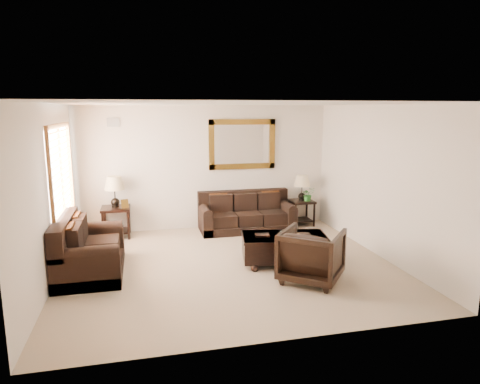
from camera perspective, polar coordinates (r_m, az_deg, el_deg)
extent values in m
cube|color=#866F5C|center=(7.38, -1.48, -9.76)|extent=(5.50, 5.00, 0.01)
cube|color=white|center=(6.90, -1.59, 11.71)|extent=(5.50, 5.00, 0.01)
cube|color=silver|center=(9.45, -4.63, 3.26)|extent=(5.50, 0.01, 2.70)
cube|color=silver|center=(4.66, 4.76, -4.77)|extent=(5.50, 0.01, 2.70)
cube|color=silver|center=(7.01, -24.13, -0.36)|extent=(0.01, 5.00, 2.70)
cube|color=silver|center=(8.03, 18.06, 1.39)|extent=(0.01, 5.00, 2.70)
cube|color=white|center=(7.85, -22.95, 2.33)|extent=(0.01, 1.80, 1.50)
cube|color=brown|center=(7.77, -23.12, 8.11)|extent=(0.06, 1.96, 0.08)
cube|color=brown|center=(7.99, -22.28, -3.27)|extent=(0.06, 1.96, 0.08)
cube|color=brown|center=(6.92, -23.92, 1.21)|extent=(0.06, 0.08, 1.50)
cube|color=brown|center=(8.76, -21.73, 3.23)|extent=(0.06, 0.08, 1.50)
cube|color=brown|center=(7.84, -22.69, 2.34)|extent=(0.05, 0.05, 1.50)
cube|color=#502810|center=(9.52, 0.30, 6.38)|extent=(1.50, 0.06, 1.10)
cube|color=white|center=(9.53, 0.28, 6.39)|extent=(1.26, 0.01, 0.86)
cube|color=#999999|center=(9.26, -16.56, 8.90)|extent=(0.25, 0.02, 0.18)
cube|color=black|center=(9.42, 0.90, -4.60)|extent=(2.04, 0.88, 0.17)
cube|color=black|center=(9.61, 0.42, -0.96)|extent=(2.04, 0.20, 0.42)
cube|color=black|center=(9.23, -2.35, -3.59)|extent=(0.52, 0.72, 0.25)
cube|color=black|center=(9.35, 0.93, -3.40)|extent=(0.52, 0.72, 0.25)
cube|color=black|center=(9.49, 4.12, -3.20)|extent=(0.52, 0.72, 0.25)
cube|color=black|center=(9.20, -4.66, -3.96)|extent=(0.20, 0.88, 0.49)
cylinder|color=black|center=(9.14, -4.68, -2.48)|extent=(0.20, 0.86, 0.20)
cube|color=black|center=(9.64, 6.21, -3.31)|extent=(0.20, 0.88, 0.49)
cylinder|color=black|center=(9.58, 6.24, -1.88)|extent=(0.20, 0.86, 0.20)
cube|color=#622C0D|center=(9.33, -2.88, -1.37)|extent=(0.39, 0.17, 0.40)
cube|color=#622C0D|center=(9.60, 4.10, -1.02)|extent=(0.39, 0.17, 0.40)
cube|color=black|center=(7.44, -19.17, -9.45)|extent=(0.99, 1.66, 0.19)
cube|color=black|center=(7.31, -22.43, -5.03)|extent=(0.23, 1.66, 0.47)
cube|color=black|center=(7.07, -19.36, -8.51)|extent=(0.81, 0.58, 0.28)
cube|color=black|center=(7.64, -18.90, -7.03)|extent=(0.81, 0.58, 0.28)
cube|color=black|center=(6.71, -19.87, -10.09)|extent=(0.99, 0.23, 0.55)
cylinder|color=black|center=(6.62, -20.03, -7.86)|extent=(0.97, 0.23, 0.23)
cube|color=black|center=(8.06, -18.75, -6.49)|extent=(0.99, 0.23, 0.55)
cylinder|color=black|center=(7.98, -18.87, -4.60)|extent=(0.97, 0.23, 0.23)
cube|color=#622C0D|center=(6.94, -21.30, -5.81)|extent=(0.19, 0.44, 0.45)
cube|color=#622C0D|center=(7.62, -20.59, -4.31)|extent=(0.19, 0.44, 0.45)
cube|color=black|center=(9.17, -16.25, -2.12)|extent=(0.58, 0.58, 0.05)
cube|color=black|center=(9.28, -16.09, -5.00)|extent=(0.49, 0.49, 0.03)
cylinder|color=black|center=(9.02, -17.79, -4.49)|extent=(0.05, 0.05, 0.58)
cylinder|color=black|center=(8.99, -14.64, -4.36)|extent=(0.05, 0.05, 0.58)
cylinder|color=black|center=(9.50, -17.57, -3.71)|extent=(0.05, 0.05, 0.58)
cylinder|color=black|center=(9.47, -14.58, -3.59)|extent=(0.05, 0.05, 0.58)
sphere|color=black|center=(9.14, -16.29, -1.31)|extent=(0.18, 0.18, 0.18)
cylinder|color=black|center=(9.10, -16.36, -0.15)|extent=(0.03, 0.03, 0.38)
cone|color=tan|center=(9.06, -16.43, 1.16)|extent=(0.40, 0.40, 0.27)
cube|color=#502810|center=(9.03, -15.12, -1.50)|extent=(0.16, 0.10, 0.18)
cube|color=black|center=(9.86, 8.21, -1.24)|extent=(0.52, 0.52, 0.05)
cube|color=black|center=(9.95, 8.14, -3.68)|extent=(0.44, 0.44, 0.03)
cylinder|color=black|center=(9.64, 7.41, -3.24)|extent=(0.05, 0.05, 0.52)
cylinder|color=black|center=(9.80, 9.86, -3.07)|extent=(0.05, 0.05, 0.52)
cylinder|color=black|center=(10.04, 6.52, -2.64)|extent=(0.05, 0.05, 0.52)
cylinder|color=black|center=(10.20, 8.88, -2.49)|extent=(0.05, 0.05, 0.52)
sphere|color=black|center=(9.83, 8.23, -0.57)|extent=(0.16, 0.16, 0.16)
cylinder|color=black|center=(9.80, 8.26, 0.41)|extent=(0.02, 0.02, 0.34)
cone|color=tan|center=(9.77, 8.29, 1.51)|extent=(0.36, 0.36, 0.25)
sphere|color=black|center=(7.11, 1.97, -10.13)|extent=(0.13, 0.13, 0.13)
sphere|color=black|center=(7.49, 10.96, -9.20)|extent=(0.13, 0.13, 0.13)
sphere|color=black|center=(7.60, 0.89, -8.70)|extent=(0.13, 0.13, 0.13)
sphere|color=black|center=(7.96, 9.35, -7.92)|extent=(0.13, 0.13, 0.13)
cube|color=black|center=(7.44, 5.92, -7.26)|extent=(1.53, 1.00, 0.40)
cube|color=black|center=(7.39, 5.94, -5.95)|extent=(1.56, 1.02, 0.04)
cube|color=black|center=(7.32, 2.98, -5.77)|extent=(0.26, 0.20, 0.03)
cube|color=black|center=(7.44, 8.47, -5.61)|extent=(0.24, 0.19, 0.03)
cube|color=white|center=(7.25, 5.83, -5.65)|extent=(0.10, 0.07, 0.11)
imported|color=black|center=(6.70, 9.52, -8.00)|extent=(1.19, 1.18, 0.90)
imported|color=#235E20|center=(9.78, 9.06, -0.50)|extent=(0.30, 0.33, 0.24)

